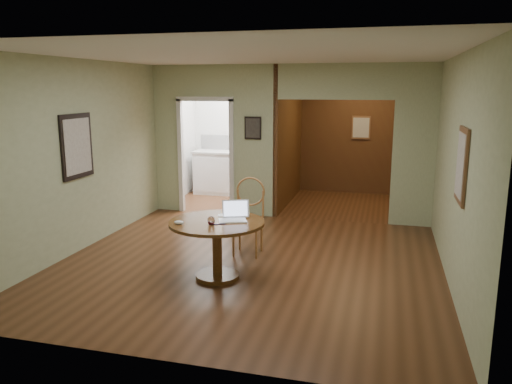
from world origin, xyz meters
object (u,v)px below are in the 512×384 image
(chair, at_px, (249,212))
(closed_laptop, at_px, (230,216))
(open_laptop, at_px, (234,215))
(dining_table, at_px, (217,236))

(chair, xyz_separation_m, closed_laptop, (-0.01, -0.82, 0.14))
(chair, xyz_separation_m, open_laptop, (0.07, -0.92, 0.19))
(dining_table, xyz_separation_m, closed_laptop, (0.11, 0.21, 0.20))
(dining_table, xyz_separation_m, open_laptop, (0.18, 0.12, 0.25))
(chair, height_order, open_laptop, chair)
(open_laptop, height_order, closed_laptop, open_laptop)
(open_laptop, bearing_deg, chair, 72.61)
(chair, height_order, closed_laptop, chair)
(chair, distance_m, open_laptop, 0.94)
(chair, distance_m, closed_laptop, 0.83)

